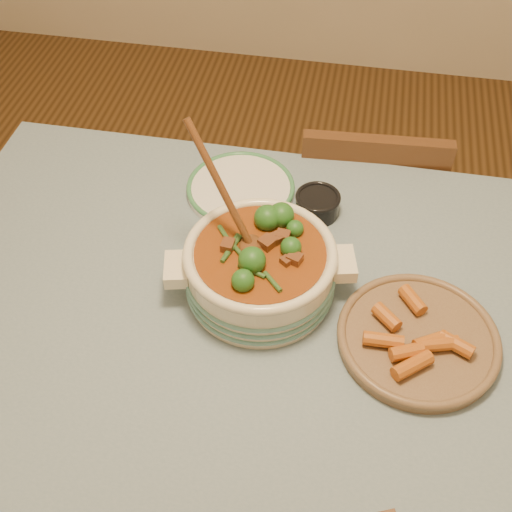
{
  "coord_description": "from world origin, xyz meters",
  "views": [
    {
      "loc": [
        0.06,
        -0.77,
        1.82
      ],
      "look_at": [
        -0.1,
        0.07,
        0.86
      ],
      "focal_mm": 45.0,
      "sensor_mm": 36.0,
      "label": 1
    }
  ],
  "objects_px": {
    "condiment_bowl": "(317,203)",
    "fried_plate": "(419,337)",
    "dining_table": "(294,349)",
    "white_plate": "(241,188)",
    "stew_casserole": "(260,266)",
    "chair_far": "(362,213)"
  },
  "relations": [
    {
      "from": "fried_plate",
      "to": "chair_far",
      "type": "height_order",
      "value": "chair_far"
    },
    {
      "from": "chair_far",
      "to": "condiment_bowl",
      "type": "bearing_deg",
      "value": 66.02
    },
    {
      "from": "dining_table",
      "to": "fried_plate",
      "type": "xyz_separation_m",
      "value": [
        0.24,
        -0.0,
        0.11
      ]
    },
    {
      "from": "dining_table",
      "to": "stew_casserole",
      "type": "relative_size",
      "value": 4.23
    },
    {
      "from": "stew_casserole",
      "to": "fried_plate",
      "type": "distance_m",
      "value": 0.34
    },
    {
      "from": "dining_table",
      "to": "white_plate",
      "type": "bearing_deg",
      "value": 117.25
    },
    {
      "from": "white_plate",
      "to": "fried_plate",
      "type": "xyz_separation_m",
      "value": [
        0.43,
        -0.37,
        0.01
      ]
    },
    {
      "from": "white_plate",
      "to": "fried_plate",
      "type": "distance_m",
      "value": 0.57
    },
    {
      "from": "condiment_bowl",
      "to": "fried_plate",
      "type": "height_order",
      "value": "condiment_bowl"
    },
    {
      "from": "dining_table",
      "to": "fried_plate",
      "type": "relative_size",
      "value": 4.11
    },
    {
      "from": "stew_casserole",
      "to": "white_plate",
      "type": "distance_m",
      "value": 0.32
    },
    {
      "from": "stew_casserole",
      "to": "fried_plate",
      "type": "bearing_deg",
      "value": -13.03
    },
    {
      "from": "dining_table",
      "to": "stew_casserole",
      "type": "distance_m",
      "value": 0.2
    },
    {
      "from": "dining_table",
      "to": "white_plate",
      "type": "height_order",
      "value": "white_plate"
    },
    {
      "from": "dining_table",
      "to": "stew_casserole",
      "type": "height_order",
      "value": "stew_casserole"
    },
    {
      "from": "dining_table",
      "to": "condiment_bowl",
      "type": "bearing_deg",
      "value": 89.66
    },
    {
      "from": "stew_casserole",
      "to": "chair_far",
      "type": "xyz_separation_m",
      "value": [
        0.21,
        0.58,
        -0.37
      ]
    },
    {
      "from": "dining_table",
      "to": "condiment_bowl",
      "type": "relative_size",
      "value": 13.06
    },
    {
      "from": "stew_casserole",
      "to": "condiment_bowl",
      "type": "height_order",
      "value": "stew_casserole"
    },
    {
      "from": "stew_casserole",
      "to": "dining_table",
      "type": "bearing_deg",
      "value": -39.26
    },
    {
      "from": "white_plate",
      "to": "chair_far",
      "type": "relative_size",
      "value": 0.38
    },
    {
      "from": "condiment_bowl",
      "to": "white_plate",
      "type": "bearing_deg",
      "value": 168.34
    }
  ]
}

